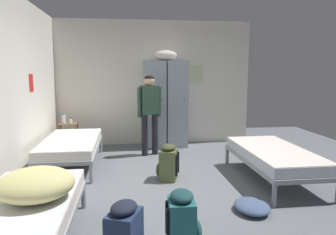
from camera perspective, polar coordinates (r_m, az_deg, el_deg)
ground_plane at (r=4.75m, az=0.43°, el=-11.88°), size 8.65×8.65×0.00m
room_backdrop at (r=5.67m, az=-13.31°, el=5.32°), size 4.35×5.47×2.73m
locker_bank at (r=6.93m, az=-0.40°, el=2.77°), size 0.90×0.55×2.07m
shelf_unit at (r=6.93m, az=-17.32°, el=-2.82°), size 0.38×0.30×0.57m
bed_right at (r=5.09m, az=18.29°, el=-6.45°), size 0.90×1.90×0.49m
bed_left_front at (r=3.26m, az=-24.70°, el=-15.26°), size 0.90×1.90×0.49m
bed_left_rear at (r=5.78m, az=-16.81°, el=-4.65°), size 0.90×1.90×0.49m
bedding_heap at (r=3.18m, az=-22.47°, el=-10.89°), size 0.69×0.69×0.28m
person_traveler at (r=6.19m, az=-3.30°, el=1.81°), size 0.47×0.29×1.56m
water_bottle at (r=6.92m, az=-18.06°, el=-0.22°), size 0.07×0.07×0.21m
lotion_bottle at (r=6.84m, az=-16.90°, el=-0.57°), size 0.05×0.05×0.13m
backpack_teal at (r=3.14m, az=2.63°, el=-17.81°), size 0.35×0.33×0.55m
backpack_navy at (r=2.93m, az=-7.56°, el=-19.92°), size 0.40×0.39×0.55m
backpack_olive at (r=4.90m, az=-0.01°, el=-8.05°), size 0.39×0.38×0.55m
clothes_pile_denim at (r=4.03m, az=14.71°, el=-15.05°), size 0.41×0.50×0.12m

